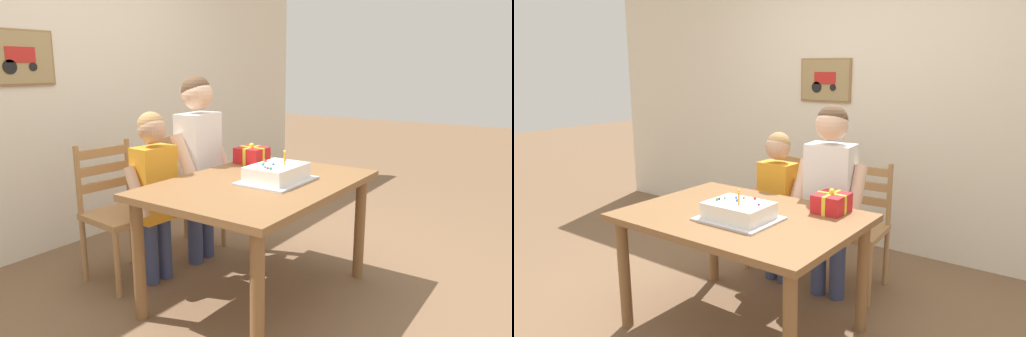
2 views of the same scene
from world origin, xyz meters
TOP-DOWN VIEW (x-y plane):
  - ground_plane at (0.00, 0.00)m, footprint 20.00×20.00m
  - back_wall at (-0.00, 1.80)m, footprint 6.40×0.11m
  - dining_table at (0.00, 0.00)m, footprint 1.37×0.96m
  - birthday_cake at (0.05, -0.09)m, footprint 0.44×0.34m
  - gift_box_red_large at (0.41, 0.35)m, footprint 0.19×0.20m
  - chair_left at (-0.31, 0.92)m, footprint 0.45×0.45m
  - chair_right at (0.31, 0.92)m, footprint 0.45×0.45m
  - child_older at (0.22, 0.68)m, footprint 0.51×0.30m
  - child_younger at (-0.21, 0.68)m, footprint 0.42×0.24m

SIDE VIEW (x-z plane):
  - ground_plane at x=0.00m, z-range 0.00..0.00m
  - chair_left at x=-0.31m, z-range 0.01..0.93m
  - chair_right at x=0.31m, z-range 0.01..0.93m
  - dining_table at x=0.00m, z-range 0.27..1.02m
  - child_younger at x=-0.21m, z-range 0.12..1.26m
  - birthday_cake at x=0.05m, z-range 0.69..0.89m
  - gift_box_red_large at x=0.41m, z-range 0.72..0.87m
  - child_older at x=0.22m, z-range 0.15..1.50m
  - back_wall at x=0.00m, z-range 0.00..2.60m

